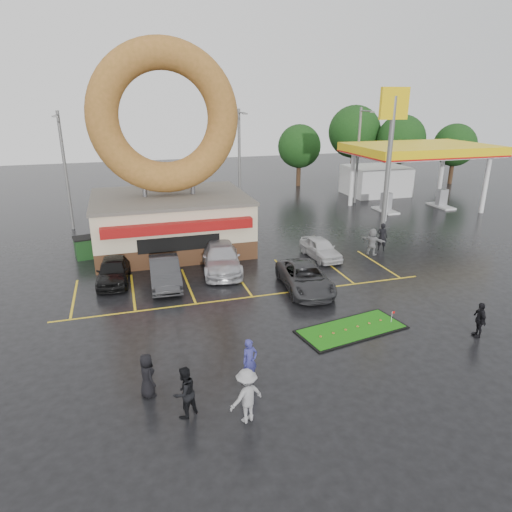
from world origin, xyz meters
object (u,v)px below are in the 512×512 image
object	(u,v)px
person_cameraman	(479,320)
dumpster	(90,247)
shell_sign	(391,134)
putting_green	(352,329)
car_black	(113,270)
car_dgrey	(165,272)
donut_shop	(169,184)
gas_station	(400,165)
streetlight_left	(65,169)
person_blue	(250,361)
car_silver	(221,257)
car_white	(321,248)
streetlight_mid	(240,160)
car_grey	(305,278)
streetlight_right	(358,154)

from	to	relation	value
person_cameraman	dumpster	world-z (taller)	person_cameraman
shell_sign	putting_green	size ratio (longest dim) A/B	2.02
car_black	car_dgrey	xyz separation A→B (m)	(2.74, -1.19, 0.04)
donut_shop	gas_station	xyz separation A→B (m)	(23.00, 7.97, -0.77)
donut_shop	dumpster	distance (m)	6.63
putting_green	car_dgrey	bearing A→B (deg)	134.05
shell_sign	donut_shop	bearing A→B (deg)	176.53
streetlight_left	person_blue	world-z (taller)	streetlight_left
car_silver	car_white	xyz separation A→B (m)	(6.66, 0.24, -0.13)
donut_shop	streetlight_mid	xyz separation A→B (m)	(7.00, 7.95, 0.32)
car_dgrey	car_grey	distance (m)	7.77
donut_shop	gas_station	bearing A→B (deg)	19.11
person_cameraman	gas_station	bearing A→B (deg)	169.78
car_silver	person_cameraman	size ratio (longest dim) A/B	3.40
streetlight_mid	person_cameraman	size ratio (longest dim) A/B	5.63
donut_shop	car_silver	distance (m)	6.78
car_dgrey	car_silver	bearing A→B (deg)	23.41
gas_station	car_dgrey	world-z (taller)	gas_station
donut_shop	streetlight_mid	bearing A→B (deg)	48.62
streetlight_right	person_cameraman	bearing A→B (deg)	-106.84
shell_sign	streetlight_right	distance (m)	10.68
donut_shop	streetlight_mid	size ratio (longest dim) A/B	1.50
donut_shop	streetlight_left	xyz separation A→B (m)	(-7.00, 6.95, 0.32)
streetlight_right	person_cameraman	distance (m)	26.77
car_black	dumpster	distance (m)	5.16
car_black	person_blue	bearing A→B (deg)	-62.20
donut_shop	putting_green	xyz separation A→B (m)	(6.29, -14.32, -4.42)
gas_station	streetlight_left	xyz separation A→B (m)	(-30.00, -1.02, 1.08)
car_grey	car_white	bearing A→B (deg)	62.45
person_cameraman	putting_green	bearing A→B (deg)	-97.05
person_blue	person_cameraman	xyz separation A→B (m)	(10.52, 0.34, -0.06)
gas_station	shell_sign	bearing A→B (deg)	-128.07
streetlight_left	putting_green	world-z (taller)	streetlight_left
dumpster	car_black	bearing A→B (deg)	-84.31
dumpster	car_white	bearing A→B (deg)	-28.32
car_silver	donut_shop	bearing A→B (deg)	121.80
car_silver	streetlight_mid	bearing A→B (deg)	78.31
gas_station	person_cameraman	world-z (taller)	gas_station
streetlight_left	car_dgrey	bearing A→B (deg)	-66.78
car_black	person_cameraman	size ratio (longest dim) A/B	2.63
car_black	car_white	distance (m)	12.92
gas_station	car_grey	bearing A→B (deg)	-134.26
shell_sign	dumpster	size ratio (longest dim) A/B	5.89
car_black	person_cameraman	world-z (taller)	person_cameraman
car_silver	putting_green	size ratio (longest dim) A/B	1.04
gas_station	car_silver	distance (m)	24.71
car_dgrey	car_white	xyz separation A→B (m)	(10.17, 1.60, -0.10)
car_black	car_dgrey	world-z (taller)	car_dgrey
car_grey	car_white	world-z (taller)	car_grey
car_dgrey	dumpster	xyz separation A→B (m)	(-4.21, 6.15, -0.11)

